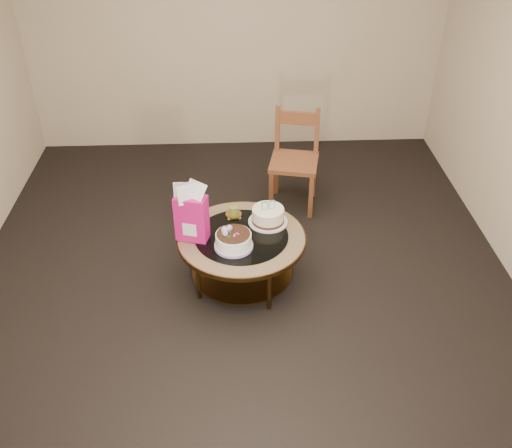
{
  "coord_description": "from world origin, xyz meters",
  "views": [
    {
      "loc": [
        -0.05,
        -3.61,
        3.11
      ],
      "look_at": [
        0.11,
        0.02,
        0.55
      ],
      "focal_mm": 40.0,
      "sensor_mm": 36.0,
      "label": 1
    }
  ],
  "objects_px": {
    "decorated_cake": "(233,241)",
    "dining_chair": "(295,159)",
    "cream_cake": "(268,216)",
    "gift_bag": "(191,212)",
    "coffee_table": "(242,244)"
  },
  "relations": [
    {
      "from": "gift_bag",
      "to": "dining_chair",
      "type": "height_order",
      "value": "dining_chair"
    },
    {
      "from": "decorated_cake",
      "to": "gift_bag",
      "type": "xyz_separation_m",
      "value": [
        -0.31,
        0.13,
        0.18
      ]
    },
    {
      "from": "coffee_table",
      "to": "decorated_cake",
      "type": "bearing_deg",
      "value": -114.56
    },
    {
      "from": "decorated_cake",
      "to": "dining_chair",
      "type": "bearing_deg",
      "value": 65.44
    },
    {
      "from": "coffee_table",
      "to": "gift_bag",
      "type": "relative_size",
      "value": 2.11
    },
    {
      "from": "decorated_cake",
      "to": "dining_chair",
      "type": "distance_m",
      "value": 1.44
    },
    {
      "from": "coffee_table",
      "to": "decorated_cake",
      "type": "height_order",
      "value": "decorated_cake"
    },
    {
      "from": "coffee_table",
      "to": "gift_bag",
      "type": "height_order",
      "value": "gift_bag"
    },
    {
      "from": "decorated_cake",
      "to": "gift_bag",
      "type": "height_order",
      "value": "gift_bag"
    },
    {
      "from": "gift_bag",
      "to": "dining_chair",
      "type": "distance_m",
      "value": 1.51
    },
    {
      "from": "cream_cake",
      "to": "dining_chair",
      "type": "xyz_separation_m",
      "value": [
        0.32,
        1.0,
        -0.04
      ]
    },
    {
      "from": "cream_cake",
      "to": "dining_chair",
      "type": "bearing_deg",
      "value": 57.77
    },
    {
      "from": "cream_cake",
      "to": "gift_bag",
      "type": "bearing_deg",
      "value": -177.54
    },
    {
      "from": "coffee_table",
      "to": "gift_bag",
      "type": "xyz_separation_m",
      "value": [
        -0.38,
        -0.01,
        0.32
      ]
    },
    {
      "from": "cream_cake",
      "to": "gift_bag",
      "type": "height_order",
      "value": "gift_bag"
    }
  ]
}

